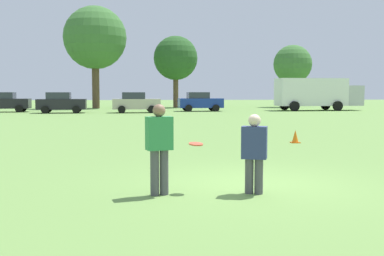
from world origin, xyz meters
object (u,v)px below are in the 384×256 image
at_px(parked_car_far_right, 200,102).
at_px(box_truck, 317,93).
at_px(player_defender, 254,150).
at_px(parked_car_near_right, 136,102).
at_px(frisbee, 196,144).
at_px(player_thrower, 159,144).
at_px(traffic_cone, 295,137).
at_px(parked_car_center, 6,102).
at_px(parked_car_mid_right, 61,102).

xyz_separation_m(parked_car_far_right, box_truck, (11.78, 0.76, 0.83)).
bearing_deg(player_defender, parked_car_near_right, 95.35).
xyz_separation_m(frisbee, parked_car_near_right, (-2.10, 33.51, 0.01)).
height_order(player_thrower, traffic_cone, player_thrower).
distance_m(parked_car_near_right, box_truck, 18.19).
bearing_deg(frisbee, player_defender, -13.63).
distance_m(parked_car_center, parked_car_far_right, 18.04).
distance_m(frisbee, parked_car_far_right, 36.43).
bearing_deg(parked_car_near_right, parked_car_center, 168.07).
relative_size(player_thrower, player_defender, 1.13).
height_order(frisbee, parked_car_far_right, parked_car_far_right).
bearing_deg(traffic_cone, parked_car_center, 123.67).
xyz_separation_m(traffic_cone, parked_car_mid_right, (-13.11, 25.39, 0.69)).
bearing_deg(traffic_cone, frisbee, -118.88).
bearing_deg(parked_car_near_right, box_truck, 10.99).
relative_size(traffic_cone, parked_car_near_right, 0.11).
xyz_separation_m(traffic_cone, parked_car_center, (-18.58, 27.89, 0.69)).
bearing_deg(player_thrower, parked_car_near_right, 92.39).
bearing_deg(frisbee, parked_car_far_right, 83.77).
xyz_separation_m(player_defender, traffic_cone, (3.44, 8.41, -0.59)).
relative_size(player_defender, parked_car_near_right, 0.34).
bearing_deg(box_truck, parked_car_mid_right, -171.99).
bearing_deg(parked_car_mid_right, box_truck, 8.01).
bearing_deg(parked_car_near_right, player_defender, -84.65).
height_order(frisbee, box_truck, box_truck).
distance_m(traffic_cone, parked_car_far_right, 28.08).
height_order(parked_car_center, parked_car_far_right, same).
bearing_deg(player_thrower, traffic_cone, 58.20).
bearing_deg(traffic_cone, parked_car_mid_right, 117.30).
bearing_deg(player_defender, player_thrower, 178.70).
bearing_deg(box_truck, player_thrower, -113.84).
bearing_deg(parked_car_mid_right, frisbee, -75.60).
height_order(player_defender, box_truck, box_truck).
bearing_deg(box_truck, parked_car_far_right, -176.32).
bearing_deg(parked_car_mid_right, parked_car_near_right, -0.33).
xyz_separation_m(player_defender, parked_car_center, (-15.14, 36.30, 0.10)).
relative_size(player_thrower, frisbee, 6.13).
height_order(player_thrower, parked_car_mid_right, parked_car_mid_right).
bearing_deg(traffic_cone, player_thrower, -121.80).
xyz_separation_m(player_thrower, frisbee, (0.69, 0.22, -0.03)).
bearing_deg(player_thrower, box_truck, 66.16).
relative_size(parked_car_near_right, parked_car_far_right, 1.00).
bearing_deg(parked_car_center, traffic_cone, -56.33).
bearing_deg(parked_car_near_right, parked_car_far_right, 24.09).
bearing_deg(parked_car_far_right, player_defender, -94.54).
height_order(parked_car_near_right, box_truck, box_truck).
bearing_deg(parked_car_mid_right, traffic_cone, -62.70).
distance_m(parked_car_mid_right, box_truck, 24.61).
distance_m(traffic_cone, parked_car_center, 33.52).
height_order(player_thrower, player_defender, player_thrower).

